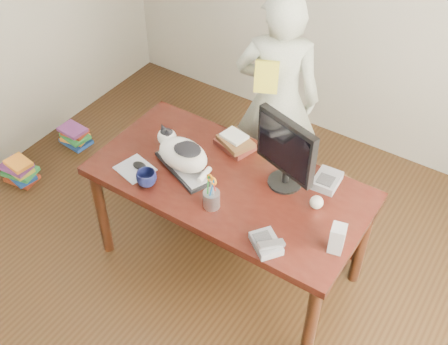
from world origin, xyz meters
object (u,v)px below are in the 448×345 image
cat (182,152)px  mouse (139,166)px  desk (236,191)px  keyboard (184,167)px  phone (267,243)px  book_pile_b (75,136)px  calculator (327,180)px  speaker (337,238)px  pen_cup (212,198)px  coffee_mug (146,178)px  person (277,100)px  monitor (286,150)px  book_pile_a (20,171)px  baseball (317,202)px  book_stack (235,142)px

cat → mouse: 0.27m
desk → keyboard: (-0.27, -0.14, 0.16)m
phone → book_pile_b: size_ratio=0.81×
calculator → speaker: bearing=-62.6°
pen_cup → coffee_mug: size_ratio=2.03×
cat → person: person is taller
coffee_mug → person: 1.11m
monitor → speaker: bearing=-13.4°
speaker → calculator: speaker is taller
cat → phone: cat is taller
desk → mouse: bearing=-150.3°
mouse → coffee_mug: bearing=-20.4°
monitor → phone: (0.15, -0.45, -0.23)m
person → book_pile_b: size_ratio=6.02×
pen_cup → desk: bearing=96.1°
keyboard → pen_cup: (0.30, -0.16, 0.05)m
cat → speaker: (1.01, -0.07, -0.04)m
mouse → person: person is taller
monitor → phone: bearing=-53.9°
keyboard → phone: phone is taller
book_pile_a → baseball: bearing=7.2°
book_stack → desk: bearing=-37.7°
calculator → person: 0.81m
cat → book_pile_b: 1.69m
cat → person: 0.88m
cat → pen_cup: size_ratio=1.70×
desk → coffee_mug: 0.55m
desk → cat: cat is taller
phone → book_pile_a: 2.28m
cat → book_pile_a: 1.67m
pen_cup → book_pile_b: (-1.75, 0.57, -0.74)m
desk → cat: 0.41m
keyboard → book_pile_b: keyboard is taller
mouse → coffee_mug: size_ratio=0.88×
speaker → phone: bearing=-162.1°
mouse → desk: bearing=42.9°
keyboard → person: size_ratio=0.28×
pen_cup → book_pile_b: 1.99m
baseball → keyboard: bearing=-169.4°
monitor → coffee_mug: monitor is taller
keyboard → mouse: size_ratio=4.33×
keyboard → baseball: size_ratio=5.89×
phone → book_pile_a: bearing=-146.8°
keyboard → person: bearing=103.5°
book_stack → calculator: bearing=19.5°
phone → baseball: 0.40m
monitor → calculator: size_ratio=2.42×
person → book_pile_b: bearing=-8.2°
coffee_mug → speaker: size_ratio=0.72×
pen_cup → book_pile_a: size_ratio=0.86×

